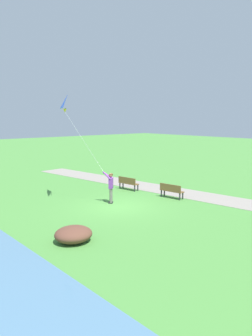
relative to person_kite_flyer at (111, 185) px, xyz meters
name	(u,v)px	position (x,y,z in m)	size (l,w,h in m)	color
ground_plane	(118,206)	(0.12, 0.79, -1.05)	(120.00, 120.00, 0.00)	#4C8E3D
walkway_path	(207,197)	(-5.32, 2.79, -1.04)	(2.40, 32.00, 0.02)	gray
person_kite_flyer	(111,185)	(0.00, 0.00, 0.00)	(0.59, 0.60, 1.83)	#232328
flying_kite	(68,103)	(1.58, -1.78, 4.59)	(1.86, 2.32, 4.37)	blue
park_bench_near_walkway	(128,182)	(-3.04, -1.96, -0.54)	(0.62, 1.54, 0.88)	brown
park_bench_far_walkway	(171,190)	(-3.47, 1.51, -0.54)	(0.62, 1.54, 0.88)	brown
lakeside_shrub	(73,234)	(4.85, 3.79, -0.74)	(1.52, 1.42, 0.62)	brown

